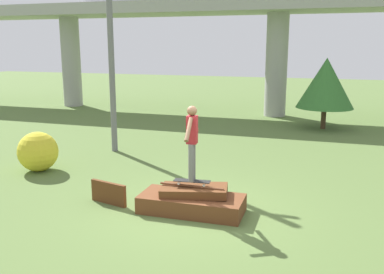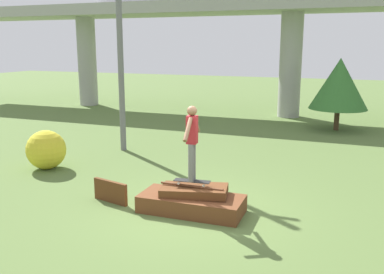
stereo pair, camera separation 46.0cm
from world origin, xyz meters
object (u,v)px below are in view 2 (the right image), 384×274
(skateboard, at_px, (192,181))
(tree_behind_left, at_px, (339,84))
(bush_yellow_flowering, at_px, (46,150))
(skater, at_px, (192,138))
(utility_pole, at_px, (120,44))

(skateboard, height_order, tree_behind_left, tree_behind_left)
(tree_behind_left, xyz_separation_m, bush_yellow_flowering, (-7.76, -9.34, -1.42))
(bush_yellow_flowering, bearing_deg, tree_behind_left, 50.29)
(skater, xyz_separation_m, utility_pole, (-4.29, 4.40, 1.98))
(skateboard, relative_size, utility_pole, 0.12)
(skateboard, height_order, bush_yellow_flowering, bush_yellow_flowering)
(bush_yellow_flowering, bearing_deg, skateboard, -16.31)
(skateboard, bearing_deg, utility_pole, 134.32)
(skateboard, xyz_separation_m, skater, (-0.00, 0.00, 0.98))
(skater, xyz_separation_m, tree_behind_left, (2.51, 10.87, 0.33))
(tree_behind_left, bearing_deg, skateboard, -102.98)
(skater, relative_size, bush_yellow_flowering, 1.43)
(tree_behind_left, height_order, bush_yellow_flowering, tree_behind_left)
(skater, height_order, tree_behind_left, tree_behind_left)
(skateboard, xyz_separation_m, bush_yellow_flowering, (-5.25, 1.54, -0.12))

